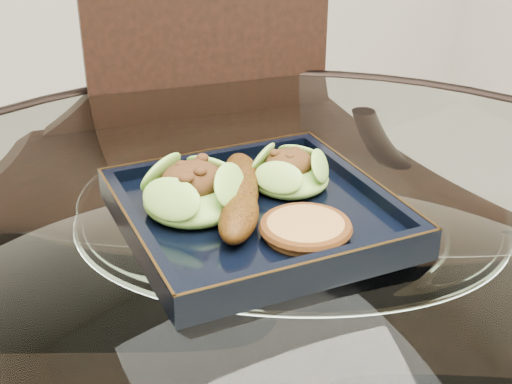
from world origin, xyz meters
name	(u,v)px	position (x,y,z in m)	size (l,w,h in m)	color
dining_table	(287,360)	(0.00, 0.00, 0.60)	(1.13, 1.13, 0.77)	white
dining_chair	(232,225)	(0.11, 0.39, 0.55)	(0.48, 0.48, 0.98)	black
navy_plate	(256,217)	(-0.02, 0.04, 0.77)	(0.27, 0.27, 0.02)	black
lettuce_wrap_left	(194,194)	(-0.08, 0.06, 0.80)	(0.11, 0.11, 0.04)	#66A42F
lettuce_wrap_right	(290,174)	(0.03, 0.07, 0.80)	(0.09, 0.09, 0.03)	#4E8B28
roasted_plantain	(240,195)	(-0.04, 0.04, 0.80)	(0.18, 0.04, 0.03)	#62360A
crumb_patty	(306,229)	(0.00, -0.04, 0.79)	(0.08, 0.08, 0.02)	#BE7E3F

